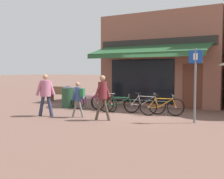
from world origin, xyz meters
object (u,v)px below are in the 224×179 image
Objects in this scene: bicycle_silver at (144,104)px; pedestrian_child at (78,95)px; bicycle_green at (119,104)px; litter_bin at (68,97)px; bicycle_purple at (87,102)px; pedestrian_second_adult at (46,91)px; bicycle_orange at (162,106)px; pedestrian_adult at (102,93)px; bicycle_red at (104,103)px; parking_sign at (195,78)px; park_bench at (61,94)px.

bicycle_silver is 2.83m from pedestrian_child.
bicycle_green is 2.86m from litter_bin.
pedestrian_second_adult is at bearing -111.75° from bicycle_purple.
bicycle_orange is 4.60m from pedestrian_second_adult.
bicycle_purple is at bearing -46.82° from pedestrian_adult.
bicycle_red is 1.06× the size of bicycle_orange.
parking_sign is (5.38, 1.48, 0.56)m from pedestrian_second_adult.
bicycle_green is at bearing -29.49° from park_bench.
bicycle_orange is at bearing -0.36° from litter_bin.
bicycle_purple is 0.88× the size of bicycle_silver.
parking_sign reaches higher than bicycle_red.
pedestrian_child is (-1.13, 0.08, -0.14)m from pedestrian_adult.
bicycle_red is 2.50m from pedestrian_adult.
park_bench is (-4.10, 3.83, -0.39)m from pedestrian_child.
litter_bin is (-3.89, -0.17, 0.15)m from bicycle_silver.
pedestrian_child is at bearing -77.77° from bicycle_purple.
bicycle_green is 2.09m from pedestrian_adult.
bicycle_red is 2.73m from bicycle_orange.
bicycle_orange is 0.63× the size of parking_sign.
pedestrian_adult is 2.43m from pedestrian_second_adult.
bicycle_red is (0.84, 0.06, 0.01)m from bicycle_purple.
bicycle_silver is at bearing 2.46° from litter_bin.
bicycle_green is at bearing -2.52° from litter_bin.
litter_bin is (-2.85, 0.13, 0.18)m from bicycle_green.
parking_sign is (5.07, -0.88, 1.20)m from bicycle_purple.
pedestrian_child is 5.62m from park_bench.
bicycle_green is 0.64× the size of parking_sign.
bicycle_purple is at bearing -155.83° from bicycle_red.
pedestrian_adult reaches higher than litter_bin.
pedestrian_second_adult is (-3.89, -2.38, 0.62)m from bicycle_orange.
parking_sign is (2.34, -1.10, 1.16)m from bicycle_silver.
parking_sign is (6.24, -0.93, 1.01)m from litter_bin.
parking_sign is (3.38, -0.81, 1.19)m from bicycle_green.
parking_sign is at bearing -8.50° from litter_bin.
parking_sign is at bearing -25.98° from park_bench.
bicycle_orange is 0.98× the size of pedestrian_adult.
pedestrian_child is at bearing -50.36° from park_bench.
bicycle_red is 1.59× the size of litter_bin.
litter_bin is at bearing 152.20° from bicycle_orange.
bicycle_red is 1.04× the size of bicycle_green.
pedestrian_adult reaches higher than park_bench.
bicycle_orange is at bearing -22.88° from park_bench.
bicycle_purple is at bearing 152.91° from bicycle_orange.
pedestrian_child reaches higher than bicycle_orange.
bicycle_green is 0.99× the size of park_bench.
bicycle_silver is 0.72× the size of parking_sign.
pedestrian_second_adult is at bearing -63.69° from park_bench.
pedestrian_adult is at bearing -102.26° from bicycle_green.
pedestrian_second_adult reaches higher than pedestrian_adult.
bicycle_red is 2.02m from litter_bin.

